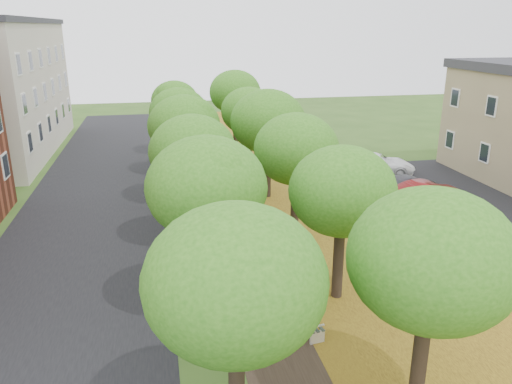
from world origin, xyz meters
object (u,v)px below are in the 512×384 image
bench (304,318)px  car_silver (456,211)px  car_red (429,195)px  car_white (376,164)px  car_grey (409,186)px

bench → car_silver: car_silver is taller
car_red → car_white: bearing=-7.8°
car_silver → car_grey: size_ratio=0.95×
car_grey → car_silver: bearing=166.4°
car_red → car_white: car_red is taller
bench → car_red: bearing=-54.6°
car_silver → car_grey: bearing=-15.6°
bench → car_white: (10.24, 17.08, 0.28)m
car_white → car_silver: bearing=-160.8°
bench → car_white: size_ratio=0.36×
bench → car_red: (10.24, 10.08, 0.32)m
car_white → car_grey: bearing=-161.9°
car_silver → car_white: size_ratio=0.78×
bench → car_white: bearing=-40.1°
bench → car_silver: size_ratio=0.46×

